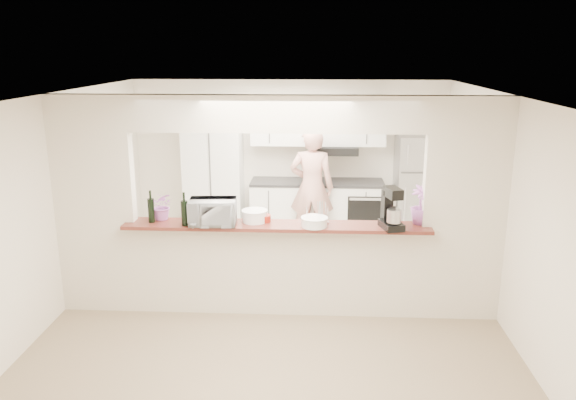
# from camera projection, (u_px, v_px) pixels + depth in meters

# --- Properties ---
(floor) EXTENTS (6.00, 6.00, 0.00)m
(floor) POSITION_uv_depth(u_px,v_px,m) (277.00, 312.00, 6.55)
(floor) COLOR gray
(floor) RESTS_ON ground
(tile_overlay) EXTENTS (5.00, 2.90, 0.01)m
(tile_overlay) POSITION_uv_depth(u_px,v_px,m) (285.00, 262.00, 8.04)
(tile_overlay) COLOR silver
(tile_overlay) RESTS_ON floor
(partition) EXTENTS (5.00, 0.15, 2.50)m
(partition) POSITION_uv_depth(u_px,v_px,m) (277.00, 189.00, 6.16)
(partition) COLOR beige
(partition) RESTS_ON floor
(bar_counter) EXTENTS (3.40, 0.38, 1.09)m
(bar_counter) POSITION_uv_depth(u_px,v_px,m) (277.00, 266.00, 6.39)
(bar_counter) COLOR beige
(bar_counter) RESTS_ON floor
(kitchen_cabinets) EXTENTS (3.15, 0.62, 2.25)m
(kitchen_cabinets) POSITION_uv_depth(u_px,v_px,m) (277.00, 178.00, 8.93)
(kitchen_cabinets) COLOR white
(kitchen_cabinets) RESTS_ON floor
(refrigerator) EXTENTS (0.75, 0.70, 1.70)m
(refrigerator) POSITION_uv_depth(u_px,v_px,m) (419.00, 189.00, 8.78)
(refrigerator) COLOR #9C9CA1
(refrigerator) RESTS_ON floor
(flower_left) EXTENTS (0.30, 0.26, 0.33)m
(flower_left) POSITION_uv_depth(u_px,v_px,m) (162.00, 206.00, 6.34)
(flower_left) COLOR pink
(flower_left) RESTS_ON bar_counter
(wine_bottle_a) EXTENTS (0.07, 0.07, 0.36)m
(wine_bottle_a) POSITION_uv_depth(u_px,v_px,m) (151.00, 210.00, 6.25)
(wine_bottle_a) COLOR black
(wine_bottle_a) RESTS_ON bar_counter
(wine_bottle_b) EXTENTS (0.07, 0.07, 0.37)m
(wine_bottle_b) POSITION_uv_depth(u_px,v_px,m) (185.00, 213.00, 6.13)
(wine_bottle_b) COLOR black
(wine_bottle_b) RESTS_ON bar_counter
(toaster_oven) EXTENTS (0.53, 0.38, 0.28)m
(toaster_oven) POSITION_uv_depth(u_px,v_px,m) (213.00, 212.00, 6.17)
(toaster_oven) COLOR #B1B2B6
(toaster_oven) RESTS_ON bar_counter
(serving_bowls) EXTENTS (0.38, 0.38, 0.24)m
(serving_bowls) POSITION_uv_depth(u_px,v_px,m) (215.00, 210.00, 6.32)
(serving_bowls) COLOR white
(serving_bowls) RESTS_ON bar_counter
(plate_stack_a) EXTENTS (0.29, 0.29, 0.13)m
(plate_stack_a) POSITION_uv_depth(u_px,v_px,m) (255.00, 216.00, 6.29)
(plate_stack_a) COLOR white
(plate_stack_a) RESTS_ON bar_counter
(plate_stack_b) EXTENTS (0.30, 0.30, 0.10)m
(plate_stack_b) POSITION_uv_depth(u_px,v_px,m) (314.00, 222.00, 6.12)
(plate_stack_b) COLOR white
(plate_stack_b) RESTS_ON bar_counter
(red_bowl) EXTENTS (0.16, 0.16, 0.08)m
(red_bowl) POSITION_uv_depth(u_px,v_px,m) (264.00, 218.00, 6.29)
(red_bowl) COLOR maroon
(red_bowl) RESTS_ON bar_counter
(tan_bowl) EXTENTS (0.15, 0.15, 0.07)m
(tan_bowl) POSITION_uv_depth(u_px,v_px,m) (313.00, 218.00, 6.31)
(tan_bowl) COLOR beige
(tan_bowl) RESTS_ON bar_counter
(utensil_caddy) EXTENTS (0.26, 0.16, 0.24)m
(utensil_caddy) POSITION_uv_depth(u_px,v_px,m) (317.00, 213.00, 6.26)
(utensil_caddy) COLOR silver
(utensil_caddy) RESTS_ON bar_counter
(stand_mixer) EXTENTS (0.27, 0.35, 0.46)m
(stand_mixer) POSITION_uv_depth(u_px,v_px,m) (391.00, 210.00, 6.02)
(stand_mixer) COLOR black
(stand_mixer) RESTS_ON bar_counter
(flower_right) EXTENTS (0.30, 0.30, 0.44)m
(flower_right) POSITION_uv_depth(u_px,v_px,m) (422.00, 205.00, 6.18)
(flower_right) COLOR #A663B9
(flower_right) RESTS_ON bar_counter
(person) EXTENTS (0.71, 0.51, 1.85)m
(person) POSITION_uv_depth(u_px,v_px,m) (312.00, 188.00, 8.51)
(person) COLOR tan
(person) RESTS_ON floor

